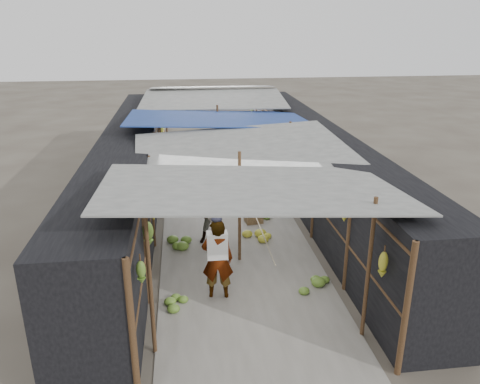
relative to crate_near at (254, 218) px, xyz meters
name	(u,v)px	position (x,y,z in m)	size (l,w,h in m)	color
ground	(261,343)	(-0.65, -5.09, -0.14)	(80.00, 80.00, 0.00)	#6B6356
aisle_slab	(225,205)	(-0.65, 1.41, -0.13)	(3.60, 16.00, 0.02)	#9E998E
stall_left	(131,172)	(-3.35, 1.41, 1.01)	(1.40, 15.00, 2.30)	black
stall_right	(314,165)	(2.05, 1.41, 1.01)	(1.40, 15.00, 2.30)	black
crate_near	(254,218)	(0.00, 0.00, 0.00)	(0.46, 0.37, 0.28)	#946C4B
crate_mid	(266,201)	(0.57, 1.20, 0.00)	(0.46, 0.37, 0.28)	#946C4B
crate_back	(205,166)	(-1.03, 5.17, -0.01)	(0.40, 0.33, 0.26)	#946C4B
black_basin	(266,174)	(1.05, 3.99, -0.05)	(0.58, 0.58, 0.17)	black
vendor_elderly	(217,259)	(-1.26, -3.55, 0.70)	(0.61, 0.40, 1.68)	silver
shopper_blue	(214,214)	(-1.16, -1.05, 0.62)	(0.73, 0.57, 1.51)	#214CA8
vendor_seated	(261,157)	(1.05, 4.96, 0.32)	(0.59, 0.34, 0.92)	#48453F
market_canopy	(224,124)	(-0.62, 1.77, 2.27)	(5.62, 15.20, 2.77)	brown
hanging_bananas	(226,152)	(-0.59, 1.50, 1.50)	(3.95, 14.18, 0.87)	olive
floor_bananas	(228,205)	(-0.61, 1.04, 0.01)	(3.58, 10.49, 0.35)	gold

